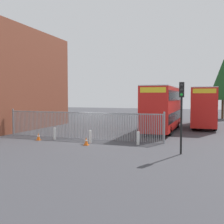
% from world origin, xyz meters
% --- Properties ---
extents(ground_plane, '(100.00, 100.00, 0.00)m').
position_xyz_m(ground_plane, '(0.00, 8.00, 0.00)').
color(ground_plane, '#3D3D42').
extents(depot_building_brick, '(6.08, 15.44, 10.48)m').
position_xyz_m(depot_building_brick, '(-11.54, 3.02, 5.24)').
color(depot_building_brick, brown).
rests_on(depot_building_brick, ground).
extents(palisade_fence, '(13.82, 0.14, 2.35)m').
position_xyz_m(palisade_fence, '(-1.30, 0.00, 1.18)').
color(palisade_fence, gray).
rests_on(palisade_fence, ground).
extents(double_decker_bus_near_gate, '(2.54, 10.81, 4.42)m').
position_xyz_m(double_decker_bus_near_gate, '(4.29, 7.34, 2.42)').
color(double_decker_bus_near_gate, red).
rests_on(double_decker_bus_near_gate, ground).
extents(double_decker_bus_behind_fence_left, '(2.54, 10.81, 4.42)m').
position_xyz_m(double_decker_bus_behind_fence_left, '(8.17, 12.80, 2.42)').
color(double_decker_bus_behind_fence_left, red).
rests_on(double_decker_bus_behind_fence_left, ground).
extents(bollard_near_left, '(0.20, 0.20, 0.95)m').
position_xyz_m(bollard_near_left, '(-3.01, -1.22, 0.47)').
color(bollard_near_left, silver).
rests_on(bollard_near_left, ground).
extents(bollard_center_front, '(0.20, 0.20, 0.95)m').
position_xyz_m(bollard_center_front, '(0.36, -1.74, 0.47)').
color(bollard_center_front, silver).
rests_on(bollard_center_front, ground).
extents(bollard_near_right, '(0.20, 0.20, 0.95)m').
position_xyz_m(bollard_near_right, '(3.88, -1.17, 0.47)').
color(bollard_near_right, silver).
rests_on(bollard_near_right, ground).
extents(traffic_cone_by_gate, '(0.34, 0.34, 0.59)m').
position_xyz_m(traffic_cone_by_gate, '(-4.03, -1.96, 0.29)').
color(traffic_cone_by_gate, orange).
rests_on(traffic_cone_by_gate, ground).
extents(traffic_cone_mid_forecourt, '(0.34, 0.34, 0.59)m').
position_xyz_m(traffic_cone_mid_forecourt, '(0.47, -2.64, 0.29)').
color(traffic_cone_mid_forecourt, orange).
rests_on(traffic_cone_mid_forecourt, ground).
extents(traffic_light_kerbside, '(0.28, 0.33, 4.30)m').
position_xyz_m(traffic_light_kerbside, '(7.08, -3.40, 2.99)').
color(traffic_light_kerbside, black).
rests_on(traffic_light_kerbside, ground).
extents(tree_tall_back, '(4.41, 4.41, 9.28)m').
position_xyz_m(tree_tall_back, '(10.63, 25.40, 6.11)').
color(tree_tall_back, '#4C3823').
rests_on(tree_tall_back, ground).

